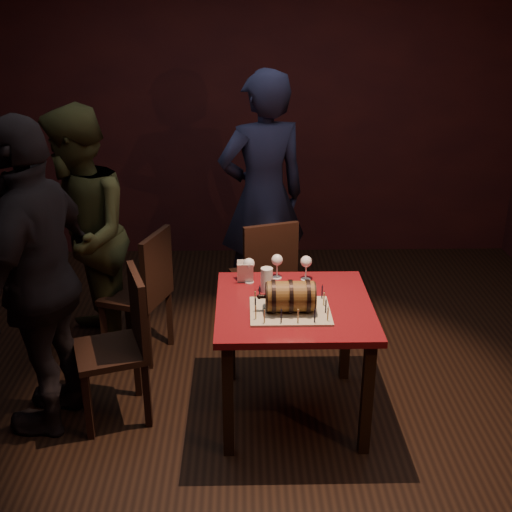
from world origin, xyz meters
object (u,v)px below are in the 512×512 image
person_back (263,198)px  barrel_cake (290,296)px  person_left_rear (80,237)px  chair_left_rear (145,288)px  chair_back (266,273)px  chair_left_front (123,339)px  wine_glass_left (249,265)px  pint_of_ale (267,280)px  person_left_front (40,279)px  pub_table (294,320)px  wine_glass_right (306,263)px  wine_glass_mid (277,261)px

person_back → barrel_cake: bearing=75.3°
person_left_rear → chair_left_rear: bearing=65.3°
chair_left_rear → person_back: person_back is taller
chair_back → chair_left_front: bearing=-133.0°
wine_glass_left → pint_of_ale: wine_glass_left is taller
chair_back → person_left_front: (-1.30, -0.97, 0.40)m
pint_of_ale → person_left_front: size_ratio=0.08×
barrel_cake → wine_glass_left: (-0.23, 0.40, 0.02)m
pint_of_ale → person_back: size_ratio=0.08×
barrel_cake → chair_back: barrel_cake is taller
pub_table → wine_glass_left: 0.45m
chair_left_rear → person_left_rear: size_ratio=0.53×
wine_glass_right → chair_left_front: (-1.10, -0.31, -0.35)m
wine_glass_right → chair_left_front: 1.20m
wine_glass_left → pint_of_ale: 0.17m
barrel_cake → chair_left_front: size_ratio=0.35×
pint_of_ale → wine_glass_mid: bearing=69.4°
pint_of_ale → chair_left_rear: bearing=146.4°
wine_glass_mid → chair_left_front: chair_left_front is taller
pint_of_ale → chair_left_rear: 1.03m
wine_glass_right → barrel_cake: bearing=-106.5°
chair_left_front → wine_glass_mid: bearing=20.4°
barrel_cake → person_back: (-0.11, 1.48, 0.11)m
wine_glass_mid → wine_glass_right: (0.18, -0.03, 0.00)m
pub_table → wine_glass_left: (-0.26, 0.29, 0.23)m
chair_back → person_left_front: person_left_front is taller
chair_back → person_left_front: bearing=-143.2°
pub_table → person_left_rear: bearing=151.1°
wine_glass_left → wine_glass_right: bearing=4.8°
chair_back → wine_glass_right: bearing=-70.1°
pub_table → pint_of_ale: 0.29m
barrel_cake → person_back: person_back is taller
wine_glass_mid → chair_back: bearing=94.5°
barrel_cake → wine_glass_left: bearing=119.4°
chair_left_front → person_left_front: size_ratio=0.50×
wine_glass_mid → chair_left_front: bearing=-159.6°
person_left_front → person_left_rear: bearing=-170.2°
barrel_cake → person_left_rear: bearing=147.2°
chair_left_rear → wine_glass_left: bearing=-30.3°
barrel_cake → person_left_front: size_ratio=0.18×
chair_left_front → person_back: size_ratio=0.48×
pint_of_ale → barrel_cake: bearing=-66.1°
chair_left_rear → person_left_front: 0.96m
chair_left_rear → person_back: size_ratio=0.48×
wine_glass_left → wine_glass_mid: (0.18, 0.06, -0.00)m
barrel_cake → chair_left_rear: bearing=139.0°
person_left_rear → wine_glass_right: bearing=56.6°
wine_glass_right → chair_back: (-0.23, 0.62, -0.35)m
wine_glass_right → chair_left_front: bearing=-164.1°
chair_left_rear → person_left_front: size_ratio=0.50×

